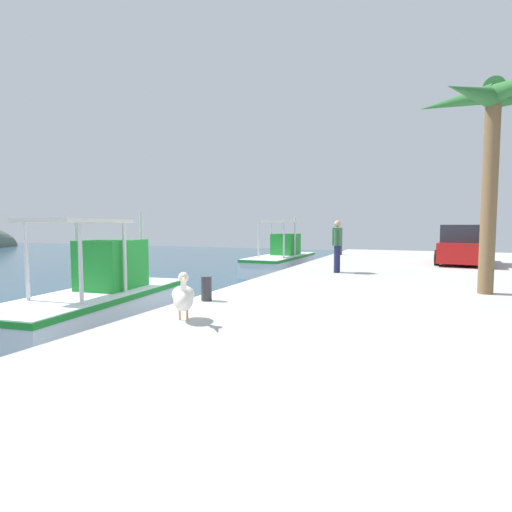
# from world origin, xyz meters

# --- Properties ---
(quay_pier) EXTENTS (36.00, 10.00, 0.80)m
(quay_pier) POSITION_xyz_m (0.00, -5.00, 0.40)
(quay_pier) COLOR #B2B2AD
(quay_pier) RESTS_ON ground
(fishing_boat_second) EXTENTS (5.54, 2.51, 2.71)m
(fishing_boat_second) POSITION_xyz_m (-1.40, 2.38, 0.66)
(fishing_boat_second) COLOR white
(fishing_boat_second) RESTS_ON ground
(fishing_boat_third) EXTENTS (6.03, 1.95, 2.83)m
(fishing_boat_third) POSITION_xyz_m (10.52, 2.04, 0.66)
(fishing_boat_third) COLOR white
(fishing_boat_third) RESTS_ON ground
(pelican) EXTENTS (0.90, 0.72, 0.82)m
(pelican) POSITION_xyz_m (-2.96, -0.97, 1.20)
(pelican) COLOR tan
(pelican) RESTS_ON quay_pier
(fisherman_standing) EXTENTS (0.60, 0.25, 1.70)m
(fisherman_standing) POSITION_xyz_m (4.65, -1.91, 1.74)
(fisherman_standing) COLOR #1E234C
(fisherman_standing) RESTS_ON quay_pier
(parked_car) EXTENTS (4.23, 2.15, 1.57)m
(parked_car) POSITION_xyz_m (9.63, -5.97, 1.52)
(parked_car) COLOR black
(parked_car) RESTS_ON quay_pier
(mooring_bollard_nearest) EXTENTS (0.22, 0.22, 0.50)m
(mooring_bollard_nearest) POSITION_xyz_m (-1.33, -0.45, 1.05)
(mooring_bollard_nearest) COLOR #333338
(mooring_bollard_nearest) RESTS_ON quay_pier
(mooring_bollard_second) EXTENTS (0.24, 0.24, 0.50)m
(mooring_bollard_second) POSITION_xyz_m (12.72, -0.45, 1.05)
(mooring_bollard_second) COLOR #333338
(mooring_bollard_second) RESTS_ON quay_pier
(palm_tree) EXTENTS (3.03, 2.84, 4.77)m
(palm_tree) POSITION_xyz_m (1.89, -5.78, 4.67)
(palm_tree) COLOR brown
(palm_tree) RESTS_ON quay_pier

